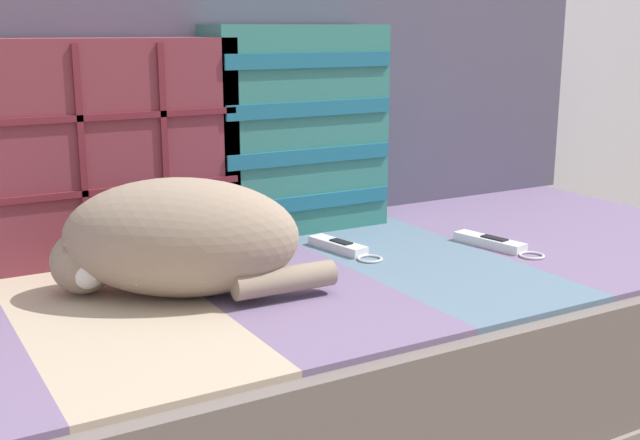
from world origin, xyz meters
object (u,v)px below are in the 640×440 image
object	(u,v)px
couch	(330,359)
game_remote_far	(493,243)
game_remote_near	(340,247)
throw_pillow_striped	(296,129)
throw_pillow_quilted	(114,148)
sleeping_cat	(174,241)

from	to	relation	value
couch	game_remote_far	world-z (taller)	game_remote_far
game_remote_near	throw_pillow_striped	bearing A→B (deg)	85.65
throw_pillow_striped	throw_pillow_quilted	bearing A→B (deg)	179.92
couch	game_remote_far	bearing A→B (deg)	-15.84
throw_pillow_striped	game_remote_far	distance (m)	0.48
game_remote_near	game_remote_far	world-z (taller)	same
throw_pillow_striped	sleeping_cat	bearing A→B (deg)	-142.51
couch	throw_pillow_striped	size ratio (longest dim) A/B	4.31
game_remote_near	sleeping_cat	bearing A→B (deg)	-166.26
game_remote_far	game_remote_near	bearing A→B (deg)	155.29
couch	game_remote_far	distance (m)	0.40
game_remote_near	couch	bearing A→B (deg)	-140.61
sleeping_cat	throw_pillow_striped	bearing A→B (deg)	37.49
sleeping_cat	game_remote_near	xyz separation A→B (m)	(0.37, 0.09, -0.08)
throw_pillow_striped	sleeping_cat	distance (m)	0.51
throw_pillow_striped	game_remote_far	world-z (taller)	throw_pillow_striped
couch	sleeping_cat	distance (m)	0.45
sleeping_cat	game_remote_far	xyz separation A→B (m)	(0.65, -0.04, -0.08)
throw_pillow_quilted	throw_pillow_striped	size ratio (longest dim) A/B	1.07
couch	sleeping_cat	size ratio (longest dim) A/B	4.30
throw_pillow_quilted	game_remote_far	bearing A→B (deg)	-27.08
throw_pillow_quilted	sleeping_cat	xyz separation A→B (m)	(0.01, -0.30, -0.11)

